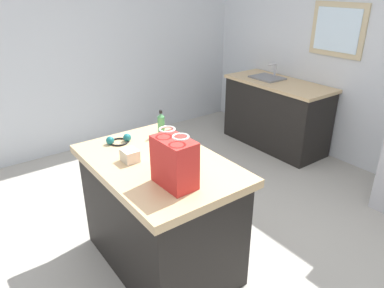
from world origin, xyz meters
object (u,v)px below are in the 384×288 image
object	(u,v)px
kitchen_island	(160,213)
small_box	(130,156)
ear_defenders	(119,140)
bottle	(161,124)
shopping_bag	(174,162)

from	to	relation	value
kitchen_island	small_box	bearing A→B (deg)	-125.23
ear_defenders	bottle	bearing A→B (deg)	78.08
kitchen_island	ear_defenders	bearing A→B (deg)	-169.76
kitchen_island	small_box	world-z (taller)	small_box
ear_defenders	kitchen_island	bearing A→B (deg)	10.24
shopping_bag	small_box	bearing A→B (deg)	-170.56
small_box	bottle	xyz separation A→B (m)	(-0.26, 0.43, 0.05)
small_box	shopping_bag	bearing A→B (deg)	9.44
small_box	bottle	world-z (taller)	bottle
small_box	kitchen_island	bearing A→B (deg)	54.77
shopping_bag	small_box	xyz separation A→B (m)	(-0.45, -0.08, -0.11)
shopping_bag	small_box	size ratio (longest dim) A/B	3.01
bottle	ear_defenders	xyz separation A→B (m)	(-0.07, -0.35, -0.07)
kitchen_island	bottle	bearing A→B (deg)	144.72
kitchen_island	shopping_bag	size ratio (longest dim) A/B	3.56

